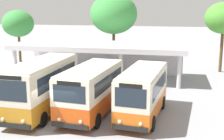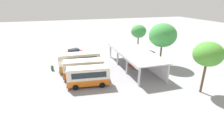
{
  "view_description": "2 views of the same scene",
  "coord_description": "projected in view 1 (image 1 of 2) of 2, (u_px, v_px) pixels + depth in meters",
  "views": [
    {
      "loc": [
        6.36,
        -15.58,
        7.02
      ],
      "look_at": [
        1.71,
        6.68,
        2.17
      ],
      "focal_mm": 48.56,
      "sensor_mm": 36.0,
      "label": 1
    },
    {
      "loc": [
        29.13,
        -0.95,
        12.65
      ],
      "look_at": [
        2.74,
        7.21,
        1.46
      ],
      "focal_mm": 28.29,
      "sensor_mm": 36.0,
      "label": 2
    }
  ],
  "objects": [
    {
      "name": "ground_plane",
      "position": [
        60.0,
        128.0,
        17.65
      ],
      "size": [
        180.0,
        180.0,
        0.0
      ],
      "primitive_type": "plane",
      "color": "#939399"
    },
    {
      "name": "waiting_chair_middle_seat",
      "position": [
        97.0,
        74.0,
        29.45
      ],
      "size": [
        0.45,
        0.45,
        0.86
      ],
      "color": "slate",
      "rests_on": "ground"
    },
    {
      "name": "city_bus_middle_cream",
      "position": [
        143.0,
        91.0,
        19.1
      ],
      "size": [
        2.76,
        6.68,
        3.12
      ],
      "color": "black",
      "rests_on": "ground"
    },
    {
      "name": "terminal_canopy",
      "position": [
        101.0,
        50.0,
        30.02
      ],
      "size": [
        16.62,
        5.81,
        3.4
      ],
      "color": "silver",
      "rests_on": "ground"
    },
    {
      "name": "city_bus_nearest_orange",
      "position": [
        42.0,
        85.0,
        19.96
      ],
      "size": [
        2.55,
        7.57,
        3.47
      ],
      "color": "black",
      "rests_on": "ground"
    },
    {
      "name": "waiting_chair_fourth_seat",
      "position": [
        104.0,
        74.0,
        29.23
      ],
      "size": [
        0.45,
        0.45,
        0.86
      ],
      "color": "slate",
      "rests_on": "ground"
    },
    {
      "name": "roadside_tree_west_of_canopy",
      "position": [
        18.0,
        24.0,
        37.68
      ],
      "size": [
        3.92,
        3.92,
        6.49
      ],
      "color": "brown",
      "rests_on": "ground"
    },
    {
      "name": "waiting_chair_end_by_column",
      "position": [
        84.0,
        73.0,
        29.68
      ],
      "size": [
        0.45,
        0.45,
        0.86
      ],
      "color": "slate",
      "rests_on": "ground"
    },
    {
      "name": "city_bus_second_in_row",
      "position": [
        92.0,
        89.0,
        19.58
      ],
      "size": [
        3.0,
        6.99,
        3.17
      ],
      "color": "black",
      "rests_on": "ground"
    },
    {
      "name": "waiting_chair_second_from_end",
      "position": [
        91.0,
        73.0,
        29.61
      ],
      "size": [
        0.45,
        0.45,
        0.86
      ],
      "color": "slate",
      "rests_on": "ground"
    },
    {
      "name": "waiting_chair_fifth_seat",
      "position": [
        111.0,
        74.0,
        29.19
      ],
      "size": [
        0.45,
        0.45,
        0.86
      ],
      "color": "slate",
      "rests_on": "ground"
    },
    {
      "name": "roadside_tree_behind_canopy",
      "position": [
        114.0,
        14.0,
        34.21
      ],
      "size": [
        5.32,
        5.32,
        8.35
      ],
      "color": "brown",
      "rests_on": "ground"
    },
    {
      "name": "roadside_tree_east_of_canopy",
      "position": [
        224.0,
        18.0,
        31.54
      ],
      "size": [
        3.91,
        3.91,
        7.42
      ],
      "color": "brown",
      "rests_on": "ground"
    }
  ]
}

